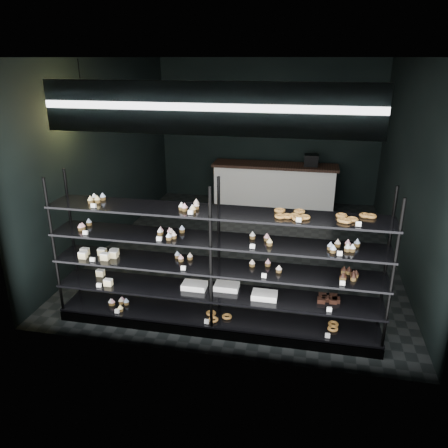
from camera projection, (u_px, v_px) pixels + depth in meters
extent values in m
cube|color=black|center=(247.00, 249.00, 7.77)|extent=(5.00, 6.00, 0.01)
cube|color=black|center=(251.00, 58.00, 6.62)|extent=(5.00, 6.00, 0.01)
cube|color=black|center=(268.00, 132.00, 9.94)|extent=(5.00, 0.01, 3.20)
cube|color=black|center=(206.00, 225.00, 4.45)|extent=(5.00, 0.01, 3.20)
cube|color=black|center=(108.00, 155.00, 7.66)|extent=(0.01, 6.00, 3.20)
cube|color=black|center=(409.00, 168.00, 6.73)|extent=(0.01, 6.00, 3.20)
cube|color=black|center=(215.00, 323.00, 5.51)|extent=(4.00, 0.50, 0.12)
cylinder|color=black|center=(54.00, 251.00, 5.35)|extent=(0.04, 0.04, 1.85)
cylinder|color=black|center=(73.00, 237.00, 5.75)|extent=(0.04, 0.04, 1.85)
cylinder|color=black|center=(211.00, 265.00, 4.98)|extent=(0.04, 0.04, 1.85)
cylinder|color=black|center=(219.00, 249.00, 5.38)|extent=(0.04, 0.04, 1.85)
cylinder|color=black|center=(392.00, 281.00, 4.61)|extent=(0.04, 0.04, 1.85)
cylinder|color=black|center=(386.00, 263.00, 5.01)|extent=(0.04, 0.04, 1.85)
cube|color=black|center=(215.00, 317.00, 5.48)|extent=(4.00, 0.50, 0.03)
cube|color=black|center=(215.00, 293.00, 5.35)|extent=(4.00, 0.50, 0.02)
cube|color=black|center=(215.00, 267.00, 5.23)|extent=(4.00, 0.50, 0.02)
cube|color=black|center=(215.00, 240.00, 5.10)|extent=(4.00, 0.50, 0.02)
cube|color=black|center=(215.00, 212.00, 4.98)|extent=(4.00, 0.50, 0.02)
cube|color=white|center=(95.00, 206.00, 5.06)|extent=(0.06, 0.04, 0.06)
cube|color=white|center=(190.00, 213.00, 4.84)|extent=(0.06, 0.04, 0.06)
cube|color=white|center=(297.00, 220.00, 4.63)|extent=(0.05, 0.04, 0.06)
cube|color=white|center=(355.00, 224.00, 4.51)|extent=(0.06, 0.04, 0.06)
cube|color=white|center=(84.00, 233.00, 5.22)|extent=(0.06, 0.04, 0.06)
cube|color=white|center=(160.00, 239.00, 5.04)|extent=(0.05, 0.04, 0.06)
cube|color=white|center=(256.00, 247.00, 4.83)|extent=(0.06, 0.04, 0.06)
cube|color=white|center=(343.00, 254.00, 4.66)|extent=(0.06, 0.04, 0.06)
cube|color=white|center=(93.00, 260.00, 5.33)|extent=(0.06, 0.04, 0.06)
cube|color=white|center=(182.00, 268.00, 5.12)|extent=(0.06, 0.04, 0.06)
cube|color=white|center=(264.00, 276.00, 4.94)|extent=(0.05, 0.04, 0.06)
cube|color=white|center=(346.00, 283.00, 4.77)|extent=(0.06, 0.04, 0.06)
cube|color=white|center=(102.00, 286.00, 5.44)|extent=(0.06, 0.04, 0.06)
cube|color=white|center=(330.00, 310.00, 4.92)|extent=(0.06, 0.04, 0.06)
cube|color=white|center=(117.00, 311.00, 5.53)|extent=(0.06, 0.04, 0.06)
cube|color=white|center=(208.00, 322.00, 5.31)|extent=(0.05, 0.04, 0.06)
cube|color=white|center=(327.00, 336.00, 5.05)|extent=(0.06, 0.04, 0.06)
cube|color=#0F0C3C|center=(206.00, 108.00, 4.11)|extent=(3.20, 0.04, 0.45)
cube|color=white|center=(205.00, 109.00, 4.09)|extent=(3.30, 0.02, 0.50)
cylinder|color=black|center=(80.00, 81.00, 5.88)|extent=(0.01, 0.01, 0.56)
sphere|color=#FFCB59|center=(84.00, 115.00, 6.05)|extent=(0.35, 0.35, 0.35)
cube|color=white|center=(274.00, 187.00, 9.85)|extent=(2.65, 0.60, 0.92)
cube|color=black|center=(275.00, 166.00, 9.67)|extent=(2.75, 0.65, 0.06)
cube|color=black|center=(311.00, 160.00, 9.47)|extent=(0.30, 0.30, 0.25)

